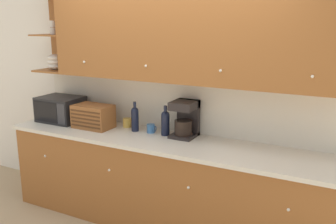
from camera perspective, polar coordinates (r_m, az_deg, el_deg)
The scene contains 12 objects.
ground_plane at distance 4.36m, azimuth 1.44°, elevation -14.74°, with size 24.00×24.00×0.00m, color tan.
wall_back at distance 3.94m, azimuth 1.75°, elevation 2.32°, with size 5.83×0.06×2.60m.
counter_unit at distance 3.89m, azimuth -0.69°, elevation -10.71°, with size 3.45×0.69×0.94m.
backsplash_panel at distance 3.92m, azimuth 1.51°, elevation 1.09°, with size 3.43×0.01×0.57m.
upper_cabinets at distance 3.60m, azimuth 2.81°, elevation 11.41°, with size 3.43×0.38×0.87m.
microwave at distance 4.52m, azimuth -16.03°, elevation 0.44°, with size 0.49×0.38×0.29m.
bread_box at distance 4.16m, azimuth -11.32°, elevation -0.66°, with size 0.42×0.27×0.25m.
mug_blue_second at distance 4.15m, azimuth -6.20°, elevation -1.63°, with size 0.11×0.09×0.10m.
second_wine_bottle at distance 3.96m, azimuth -5.06°, elevation -0.90°, with size 0.08×0.08×0.32m.
mug at distance 3.92m, azimuth -2.60°, elevation -2.52°, with size 0.10×0.08×0.09m.
wine_bottle at distance 3.80m, azimuth -0.40°, elevation -1.51°, with size 0.09×0.09×0.31m.
coffee_maker at distance 3.76m, azimuth 2.64°, elevation -0.97°, with size 0.24×0.27×0.37m.
Camera 1 is at (1.68, -3.44, 2.08)m, focal length 40.00 mm.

